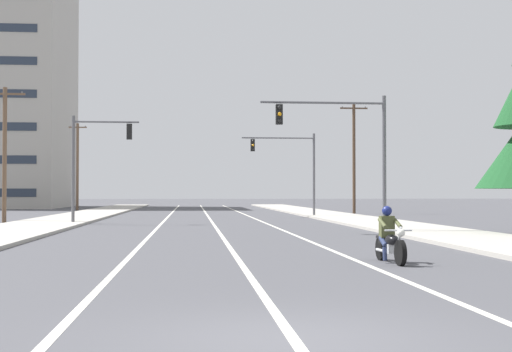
{
  "coord_description": "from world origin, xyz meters",
  "views": [
    {
      "loc": [
        -1.23,
        -9.19,
        1.81
      ],
      "look_at": [
        1.54,
        22.78,
        2.52
      ],
      "focal_mm": 52.25,
      "sensor_mm": 36.0,
      "label": 1
    }
  ],
  "objects_px": {
    "motorcycle_with_rider": "(390,240)",
    "traffic_signal_near_right": "(348,141)",
    "utility_pole_left_near": "(5,151)",
    "utility_pole_left_far": "(78,165)",
    "traffic_signal_mid_right": "(293,161)",
    "traffic_signal_near_left": "(92,154)",
    "utility_pole_right_far": "(354,156)"
  },
  "relations": [
    {
      "from": "traffic_signal_near_right",
      "to": "utility_pole_right_far",
      "type": "height_order",
      "value": "utility_pole_right_far"
    },
    {
      "from": "traffic_signal_mid_right",
      "to": "traffic_signal_near_right",
      "type": "bearing_deg",
      "value": -91.22
    },
    {
      "from": "utility_pole_left_near",
      "to": "utility_pole_left_far",
      "type": "bearing_deg",
      "value": 90.8
    },
    {
      "from": "utility_pole_left_near",
      "to": "utility_pole_right_far",
      "type": "relative_size",
      "value": 0.87
    },
    {
      "from": "traffic_signal_near_right",
      "to": "traffic_signal_mid_right",
      "type": "bearing_deg",
      "value": 88.78
    },
    {
      "from": "traffic_signal_mid_right",
      "to": "utility_pole_right_far",
      "type": "bearing_deg",
      "value": 49.63
    },
    {
      "from": "traffic_signal_mid_right",
      "to": "traffic_signal_near_left",
      "type": "bearing_deg",
      "value": -138.55
    },
    {
      "from": "motorcycle_with_rider",
      "to": "traffic_signal_mid_right",
      "type": "height_order",
      "value": "traffic_signal_mid_right"
    },
    {
      "from": "utility_pole_right_far",
      "to": "motorcycle_with_rider",
      "type": "bearing_deg",
      "value": -101.3
    },
    {
      "from": "utility_pole_left_near",
      "to": "utility_pole_left_far",
      "type": "relative_size",
      "value": 0.92
    },
    {
      "from": "traffic_signal_near_left",
      "to": "utility_pole_right_far",
      "type": "xyz_separation_m",
      "value": [
        19.39,
        18.95,
        0.88
      ]
    },
    {
      "from": "traffic_signal_near_right",
      "to": "traffic_signal_near_left",
      "type": "distance_m",
      "value": 16.2
    },
    {
      "from": "traffic_signal_mid_right",
      "to": "utility_pole_left_far",
      "type": "bearing_deg",
      "value": 129.99
    },
    {
      "from": "traffic_signal_near_left",
      "to": "traffic_signal_mid_right",
      "type": "relative_size",
      "value": 1.0
    },
    {
      "from": "traffic_signal_near_right",
      "to": "utility_pole_left_far",
      "type": "distance_m",
      "value": 48.28
    },
    {
      "from": "utility_pole_left_near",
      "to": "traffic_signal_near_left",
      "type": "bearing_deg",
      "value": -26.59
    },
    {
      "from": "utility_pole_right_far",
      "to": "utility_pole_left_far",
      "type": "distance_m",
      "value": 29.74
    },
    {
      "from": "utility_pole_left_near",
      "to": "utility_pole_right_far",
      "type": "xyz_separation_m",
      "value": [
        24.93,
        16.17,
        0.61
      ]
    },
    {
      "from": "motorcycle_with_rider",
      "to": "traffic_signal_near_right",
      "type": "xyz_separation_m",
      "value": [
        1.94,
        14.19,
        3.56
      ]
    },
    {
      "from": "utility_pole_left_far",
      "to": "utility_pole_left_near",
      "type": "bearing_deg",
      "value": -89.2
    },
    {
      "from": "traffic_signal_near_left",
      "to": "utility_pole_left_near",
      "type": "relative_size",
      "value": 0.76
    },
    {
      "from": "traffic_signal_near_left",
      "to": "traffic_signal_mid_right",
      "type": "xyz_separation_m",
      "value": [
        13.16,
        11.62,
        0.11
      ]
    },
    {
      "from": "traffic_signal_mid_right",
      "to": "utility_pole_right_far",
      "type": "relative_size",
      "value": 0.66
    },
    {
      "from": "traffic_signal_near_left",
      "to": "utility_pole_left_far",
      "type": "height_order",
      "value": "utility_pole_left_far"
    },
    {
      "from": "traffic_signal_near_right",
      "to": "traffic_signal_near_left",
      "type": "xyz_separation_m",
      "value": [
        -12.7,
        10.07,
        -0.12
      ]
    },
    {
      "from": "traffic_signal_mid_right",
      "to": "utility_pole_left_far",
      "type": "height_order",
      "value": "utility_pole_left_far"
    },
    {
      "from": "motorcycle_with_rider",
      "to": "traffic_signal_near_left",
      "type": "relative_size",
      "value": 0.35
    },
    {
      "from": "traffic_signal_near_right",
      "to": "utility_pole_left_far",
      "type": "xyz_separation_m",
      "value": [
        -18.68,
        44.51,
        0.48
      ]
    },
    {
      "from": "traffic_signal_mid_right",
      "to": "motorcycle_with_rider",
      "type": "bearing_deg",
      "value": -93.83
    },
    {
      "from": "motorcycle_with_rider",
      "to": "utility_pole_left_near",
      "type": "xyz_separation_m",
      "value": [
        -16.3,
        27.03,
        3.71
      ]
    },
    {
      "from": "traffic_signal_near_right",
      "to": "traffic_signal_near_left",
      "type": "height_order",
      "value": "same"
    },
    {
      "from": "traffic_signal_mid_right",
      "to": "utility_pole_left_far",
      "type": "relative_size",
      "value": 0.7
    }
  ]
}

